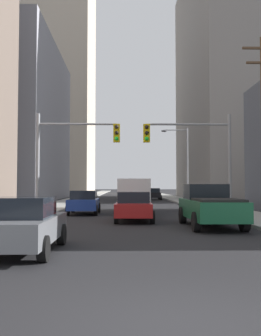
{
  "coord_description": "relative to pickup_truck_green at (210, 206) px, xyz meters",
  "views": [
    {
      "loc": [
        -0.65,
        -4.92,
        1.82
      ],
      "look_at": [
        0.0,
        28.22,
        3.38
      ],
      "focal_mm": 40.82,
      "sensor_mm": 36.0,
      "label": 1
    }
  ],
  "objects": [
    {
      "name": "sidewalk_left",
      "position": [
        -9.77,
        37.95,
        -0.86
      ],
      "size": [
        3.23,
        160.0,
        0.15
      ],
      "primitive_type": "cube",
      "color": "#9E9E99",
      "rests_on": "ground"
    },
    {
      "name": "ground_plane",
      "position": [
        -3.21,
        -12.05,
        -0.93
      ],
      "size": [
        400.0,
        400.0,
        0.0
      ],
      "primitive_type": "plane",
      "color": "black"
    },
    {
      "name": "pickup_truck_green",
      "position": [
        0.0,
        0.0,
        0.0
      ],
      "size": [
        2.2,
        5.41,
        1.9
      ],
      "color": "#195938",
      "rests_on": "ground"
    },
    {
      "name": "traffic_signal_near_left",
      "position": [
        -6.67,
        5.0,
        3.16
      ],
      "size": [
        4.81,
        0.44,
        6.0
      ],
      "color": "gray",
      "rests_on": "ground"
    },
    {
      "name": "sedan_red",
      "position": [
        -3.31,
        2.72,
        -0.16
      ],
      "size": [
        1.95,
        4.26,
        1.52
      ],
      "color": "maroon",
      "rests_on": "ground"
    },
    {
      "name": "cargo_van_white",
      "position": [
        -3.23,
        8.4,
        0.35
      ],
      "size": [
        2.16,
        5.24,
        2.26
      ],
      "color": "white",
      "rests_on": "ground"
    },
    {
      "name": "sedan_grey",
      "position": [
        -6.62,
        -6.44,
        -0.16
      ],
      "size": [
        1.95,
        4.21,
        1.52
      ],
      "color": "slate",
      "rests_on": "ground"
    },
    {
      "name": "sedan_blue",
      "position": [
        -6.38,
        7.86,
        -0.16
      ],
      "size": [
        1.95,
        4.22,
        1.52
      ],
      "color": "navy",
      "rests_on": "ground"
    },
    {
      "name": "sedan_black",
      "position": [
        0.13,
        33.12,
        -0.16
      ],
      "size": [
        1.96,
        4.26,
        1.52
      ],
      "color": "black",
      "rests_on": "ground"
    },
    {
      "name": "building_left_far_tower",
      "position": [
        -19.78,
        77.1,
        32.34
      ],
      "size": [
        16.3,
        24.38,
        66.55
      ],
      "primitive_type": "cube",
      "color": "#B7A893",
      "rests_on": "ground"
    },
    {
      "name": "sidewalk_right",
      "position": [
        3.36,
        37.95,
        -0.86
      ],
      "size": [
        3.23,
        160.0,
        0.15
      ],
      "primitive_type": "cube",
      "color": "#9E9E99",
      "rests_on": "ground"
    },
    {
      "name": "traffic_signal_near_right",
      "position": [
        0.11,
        5.0,
        3.17
      ],
      "size": [
        5.11,
        0.44,
        6.0
      ],
      "color": "gray",
      "rests_on": "ground"
    },
    {
      "name": "street_lamp_right",
      "position": [
        2.01,
        20.13,
        3.63
      ],
      "size": [
        2.64,
        0.32,
        7.5
      ],
      "color": "gray",
      "rests_on": "ground"
    }
  ]
}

